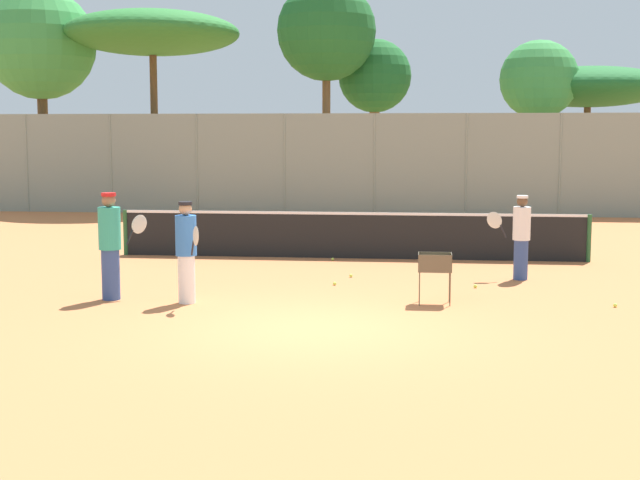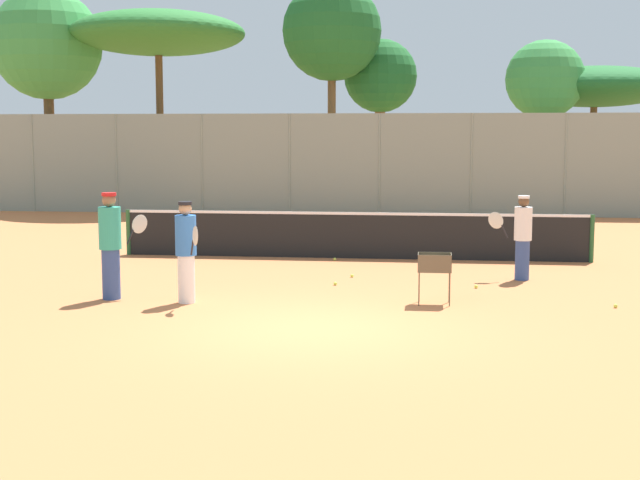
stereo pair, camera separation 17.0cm
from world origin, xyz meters
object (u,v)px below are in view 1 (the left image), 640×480
object	(u,v)px
player_red_cap	(521,236)
player_white_outfit	(110,244)
player_yellow_shirt	(186,251)
ball_cart	(436,267)
tennis_net	(351,234)

from	to	relation	value
player_red_cap	player_white_outfit	bearing A→B (deg)	26.95
player_yellow_shirt	ball_cart	size ratio (longest dim) A/B	2.01
tennis_net	ball_cart	xyz separation A→B (m)	(1.84, -5.33, 0.08)
tennis_net	player_red_cap	distance (m)	4.42
tennis_net	player_yellow_shirt	size ratio (longest dim) A/B	6.24
player_yellow_shirt	ball_cart	distance (m)	4.22
ball_cart	player_red_cap	bearing A→B (deg)	57.82
tennis_net	ball_cart	world-z (taller)	tennis_net
player_red_cap	ball_cart	world-z (taller)	player_red_cap
player_white_outfit	player_red_cap	distance (m)	7.87
tennis_net	player_white_outfit	distance (m)	6.70
player_yellow_shirt	player_white_outfit	bearing A→B (deg)	-129.82
player_red_cap	ball_cart	xyz separation A→B (m)	(-1.71, -2.72, -0.23)
tennis_net	player_yellow_shirt	distance (m)	6.20
ball_cart	player_white_outfit	bearing A→B (deg)	-177.85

